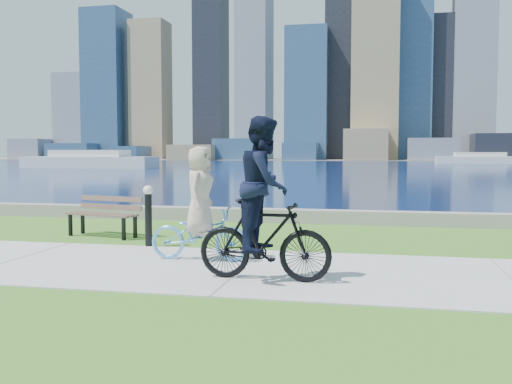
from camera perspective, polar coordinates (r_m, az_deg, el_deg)
ground at (r=9.06m, az=-1.45°, el=-7.81°), size 320.00×320.00×0.00m
concrete_path at (r=9.06m, az=-1.45°, el=-7.75°), size 80.00×3.50×0.02m
seawall at (r=15.06m, az=4.07°, el=-2.41°), size 90.00×0.50×0.35m
bay_water at (r=80.67m, az=10.59°, el=2.62°), size 320.00×131.00×0.01m
far_shore at (r=138.65m, az=11.22°, el=3.18°), size 320.00×30.00×0.12m
city_skyline at (r=139.73m, az=13.81°, el=12.50°), size 174.81×23.11×76.00m
ferry_near at (r=69.84m, az=-16.28°, el=3.04°), size 15.60×4.46×2.12m
ferry_far at (r=100.72m, az=21.45°, el=3.11°), size 13.73×3.92×1.86m
park_bench at (r=13.00m, az=-14.86°, el=-1.95°), size 1.79×0.98×0.88m
bollard_lamp at (r=11.33m, az=-10.71°, el=-1.95°), size 0.20×0.20×1.21m
cyclist_woman at (r=9.71m, az=-5.64°, el=-2.62°), size 0.62×1.73×1.94m
cyclist_man at (r=8.12m, az=0.84°, el=-2.02°), size 0.76×1.97×2.34m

